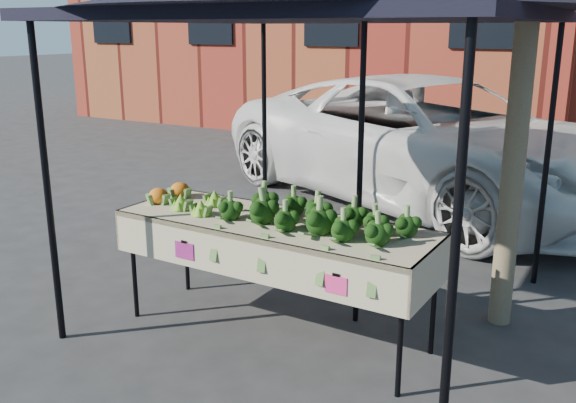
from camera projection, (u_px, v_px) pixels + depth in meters
The scene contains 7 objects.
ground at pixel (278, 330), 4.89m from camera, with size 90.00×90.00×0.00m, color #28282A.
table at pixel (275, 279), 4.71m from camera, with size 2.42×0.85×0.90m.
canopy at pixel (323, 146), 4.93m from camera, with size 3.16×3.16×2.74m, color black, non-canonical shape.
broccoli_heap at pixel (316, 211), 4.43m from camera, with size 1.44×0.54×0.23m, color black.
romanesco_cluster at pixel (200, 198), 4.88m from camera, with size 0.41×0.45×0.18m, color #75B52C.
cauliflower_pair at pixel (169, 191), 5.13m from camera, with size 0.21×0.41×0.16m, color orange.
street_tree at pixel (529, 1), 4.39m from camera, with size 2.47×2.47×4.88m, color #1E4C14, non-canonical shape.
Camera 1 is at (2.29, -3.82, 2.25)m, focal length 39.44 mm.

